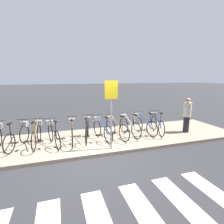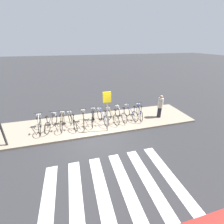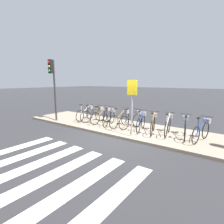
{
  "view_description": "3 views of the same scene",
  "coord_description": "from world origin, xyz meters",
  "px_view_note": "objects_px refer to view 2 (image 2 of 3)",
  "views": [
    {
      "loc": [
        -1.06,
        -5.21,
        2.61
      ],
      "look_at": [
        1.01,
        1.28,
        1.22
      ],
      "focal_mm": 28.0,
      "sensor_mm": 36.0,
      "label": 1
    },
    {
      "loc": [
        -1.06,
        -6.94,
        4.79
      ],
      "look_at": [
        1.14,
        1.01,
        0.94
      ],
      "focal_mm": 24.0,
      "sensor_mm": 36.0,
      "label": 2
    },
    {
      "loc": [
        4.2,
        -5.94,
        2.43
      ],
      "look_at": [
        -0.69,
        0.76,
        0.96
      ],
      "focal_mm": 28.0,
      "sensor_mm": 36.0,
      "label": 3
    }
  ],
  "objects_px": {
    "parked_bicycle_1": "(51,122)",
    "parked_bicycle_7": "(111,115)",
    "parked_bicycle_4": "(84,118)",
    "pedestrian": "(160,106)",
    "parked_bicycle_3": "(72,120)",
    "parked_bicycle_2": "(62,121)",
    "parked_bicycle_6": "(102,116)",
    "parked_bicycle_8": "(120,113)",
    "parked_bicycle_9": "(130,112)",
    "parked_bicycle_0": "(39,123)",
    "parked_bicycle_5": "(93,116)",
    "parked_bicycle_10": "(139,111)",
    "sign_post": "(107,105)"
  },
  "relations": [
    {
      "from": "parked_bicycle_4",
      "to": "pedestrian",
      "type": "relative_size",
      "value": 1.04
    },
    {
      "from": "parked_bicycle_8",
      "to": "sign_post",
      "type": "relative_size",
      "value": 0.68
    },
    {
      "from": "parked_bicycle_1",
      "to": "parked_bicycle_10",
      "type": "height_order",
      "value": "same"
    },
    {
      "from": "parked_bicycle_1",
      "to": "pedestrian",
      "type": "xyz_separation_m",
      "value": [
        6.93,
        -0.37,
        0.38
      ]
    },
    {
      "from": "parked_bicycle_3",
      "to": "parked_bicycle_4",
      "type": "bearing_deg",
      "value": 3.22
    },
    {
      "from": "parked_bicycle_8",
      "to": "parked_bicycle_9",
      "type": "distance_m",
      "value": 0.71
    },
    {
      "from": "parked_bicycle_7",
      "to": "parked_bicycle_10",
      "type": "xyz_separation_m",
      "value": [
        1.98,
        0.09,
        0.0
      ]
    },
    {
      "from": "parked_bicycle_2",
      "to": "parked_bicycle_6",
      "type": "relative_size",
      "value": 1.02
    },
    {
      "from": "parked_bicycle_2",
      "to": "parked_bicycle_1",
      "type": "bearing_deg",
      "value": 178.25
    },
    {
      "from": "parked_bicycle_1",
      "to": "parked_bicycle_7",
      "type": "bearing_deg",
      "value": -1.76
    },
    {
      "from": "parked_bicycle_9",
      "to": "pedestrian",
      "type": "height_order",
      "value": "pedestrian"
    },
    {
      "from": "parked_bicycle_6",
      "to": "pedestrian",
      "type": "distance_m",
      "value": 3.94
    },
    {
      "from": "parked_bicycle_2",
      "to": "parked_bicycle_4",
      "type": "bearing_deg",
      "value": -2.31
    },
    {
      "from": "parked_bicycle_10",
      "to": "sign_post",
      "type": "bearing_deg",
      "value": -155.63
    },
    {
      "from": "parked_bicycle_0",
      "to": "parked_bicycle_4",
      "type": "relative_size",
      "value": 1.0
    },
    {
      "from": "parked_bicycle_4",
      "to": "parked_bicycle_8",
      "type": "distance_m",
      "value": 2.39
    },
    {
      "from": "parked_bicycle_5",
      "to": "parked_bicycle_4",
      "type": "bearing_deg",
      "value": -170.45
    },
    {
      "from": "parked_bicycle_1",
      "to": "parked_bicycle_3",
      "type": "height_order",
      "value": "same"
    },
    {
      "from": "parked_bicycle_3",
      "to": "parked_bicycle_4",
      "type": "height_order",
      "value": "same"
    },
    {
      "from": "parked_bicycle_2",
      "to": "parked_bicycle_6",
      "type": "xyz_separation_m",
      "value": [
        2.42,
        -0.06,
        0.0
      ]
    },
    {
      "from": "parked_bicycle_0",
      "to": "parked_bicycle_4",
      "type": "bearing_deg",
      "value": -0.94
    },
    {
      "from": "parked_bicycle_4",
      "to": "parked_bicycle_9",
      "type": "relative_size",
      "value": 1.02
    },
    {
      "from": "parked_bicycle_8",
      "to": "sign_post",
      "type": "height_order",
      "value": "sign_post"
    },
    {
      "from": "parked_bicycle_3",
      "to": "parked_bicycle_1",
      "type": "bearing_deg",
      "value": 174.67
    },
    {
      "from": "parked_bicycle_10",
      "to": "parked_bicycle_0",
      "type": "bearing_deg",
      "value": -179.98
    },
    {
      "from": "parked_bicycle_9",
      "to": "parked_bicycle_10",
      "type": "bearing_deg",
      "value": -6.59
    },
    {
      "from": "parked_bicycle_9",
      "to": "parked_bicycle_4",
      "type": "bearing_deg",
      "value": -177.82
    },
    {
      "from": "parked_bicycle_0",
      "to": "parked_bicycle_5",
      "type": "distance_m",
      "value": 3.11
    },
    {
      "from": "parked_bicycle_1",
      "to": "parked_bicycle_8",
      "type": "height_order",
      "value": "same"
    },
    {
      "from": "parked_bicycle_0",
      "to": "parked_bicycle_6",
      "type": "bearing_deg",
      "value": -0.79
    },
    {
      "from": "parked_bicycle_6",
      "to": "parked_bicycle_10",
      "type": "relative_size",
      "value": 0.99
    },
    {
      "from": "parked_bicycle_4",
      "to": "pedestrian",
      "type": "distance_m",
      "value": 5.08
    },
    {
      "from": "parked_bicycle_0",
      "to": "parked_bicycle_1",
      "type": "height_order",
      "value": "same"
    },
    {
      "from": "parked_bicycle_0",
      "to": "parked_bicycle_7",
      "type": "relative_size",
      "value": 1.03
    },
    {
      "from": "parked_bicycle_0",
      "to": "parked_bicycle_10",
      "type": "relative_size",
      "value": 1.01
    },
    {
      "from": "parked_bicycle_3",
      "to": "parked_bicycle_7",
      "type": "relative_size",
      "value": 1.01
    },
    {
      "from": "parked_bicycle_1",
      "to": "sign_post",
      "type": "xyz_separation_m",
      "value": [
        3.1,
        -1.16,
        1.16
      ]
    },
    {
      "from": "parked_bicycle_3",
      "to": "parked_bicycle_8",
      "type": "distance_m",
      "value": 3.09
    },
    {
      "from": "pedestrian",
      "to": "parked_bicycle_3",
      "type": "bearing_deg",
      "value": 177.41
    },
    {
      "from": "parked_bicycle_3",
      "to": "parked_bicycle_7",
      "type": "xyz_separation_m",
      "value": [
        2.46,
        -0.0,
        0.0
      ]
    },
    {
      "from": "parked_bicycle_1",
      "to": "parked_bicycle_8",
      "type": "bearing_deg",
      "value": 0.38
    },
    {
      "from": "parked_bicycle_5",
      "to": "parked_bicycle_9",
      "type": "distance_m",
      "value": 2.5
    },
    {
      "from": "parked_bicycle_2",
      "to": "parked_bicycle_7",
      "type": "bearing_deg",
      "value": -1.76
    },
    {
      "from": "parked_bicycle_7",
      "to": "parked_bicycle_10",
      "type": "bearing_deg",
      "value": 2.47
    },
    {
      "from": "parked_bicycle_4",
      "to": "parked_bicycle_8",
      "type": "xyz_separation_m",
      "value": [
        2.39,
        0.1,
        0.0
      ]
    },
    {
      "from": "parked_bicycle_4",
      "to": "parked_bicycle_2",
      "type": "bearing_deg",
      "value": 177.69
    },
    {
      "from": "parked_bicycle_2",
      "to": "sign_post",
      "type": "bearing_deg",
      "value": -24.56
    },
    {
      "from": "parked_bicycle_9",
      "to": "sign_post",
      "type": "height_order",
      "value": "sign_post"
    },
    {
      "from": "parked_bicycle_0",
      "to": "parked_bicycle_8",
      "type": "relative_size",
      "value": 1.01
    },
    {
      "from": "parked_bicycle_0",
      "to": "parked_bicycle_9",
      "type": "height_order",
      "value": "same"
    }
  ]
}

